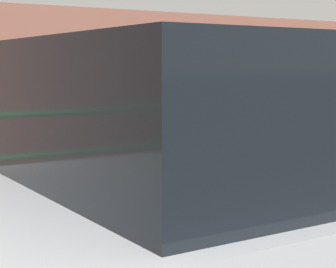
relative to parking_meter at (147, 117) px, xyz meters
The scene contains 6 objects.
sidewalk_curb 1.62m from the parking_meter, 71.00° to the left, with size 36.00×2.72×0.13m, color #9E9B93.
parking_meter is the anchor object (origin of this frame).
pedestrian_at_meter 0.63m from the parking_meter, 15.57° to the left, with size 0.60×0.59×1.61m.
parked_sedan_silver 1.82m from the parking_meter, 104.48° to the right, with size 4.60×1.82×1.76m.
background_railing 2.24m from the parking_meter, 80.70° to the left, with size 24.06×0.06×1.03m.
backdrop_wall 4.71m from the parking_meter, 85.66° to the left, with size 32.00×0.50×2.52m, color brown.
Camera 1 is at (-2.63, -3.52, 1.65)m, focal length 62.79 mm.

